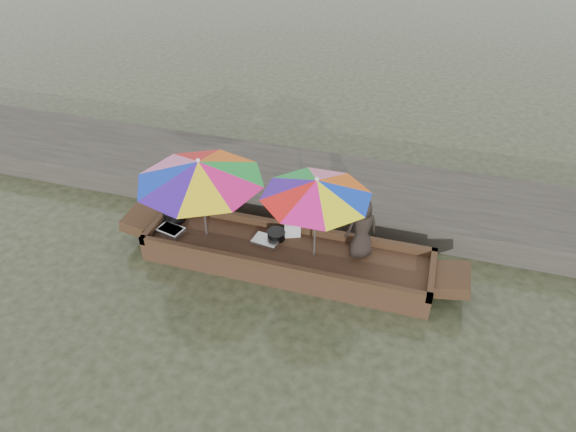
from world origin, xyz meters
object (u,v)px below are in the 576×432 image
(tray_crayfish, at_px, (171,231))
(tray_scallop, at_px, (266,241))
(umbrella_bow, at_px, (203,199))
(cooking_pot, at_px, (174,215))
(supply_bag, at_px, (292,228))
(boat_hull, at_px, (286,258))
(umbrella_stern, at_px, (315,218))
(charcoal_grill, at_px, (276,235))
(vendor, at_px, (362,228))

(tray_crayfish, relative_size, tray_scallop, 1.00)
(tray_crayfish, bearing_deg, umbrella_bow, 12.05)
(cooking_pot, bearing_deg, umbrella_bow, -17.95)
(supply_bag, bearing_deg, boat_hull, -86.39)
(tray_crayfish, bearing_deg, umbrella_stern, 2.97)
(charcoal_grill, bearing_deg, tray_crayfish, -168.42)
(cooking_pot, distance_m, tray_scallop, 1.84)
(tray_crayfish, bearing_deg, supply_bag, 15.64)
(boat_hull, relative_size, tray_scallop, 10.96)
(boat_hull, relative_size, tray_crayfish, 10.96)
(tray_scallop, xyz_separation_m, supply_bag, (0.37, 0.35, 0.10))
(cooking_pot, height_order, umbrella_bow, umbrella_bow)
(boat_hull, bearing_deg, umbrella_stern, 0.00)
(tray_crayfish, relative_size, vendor, 0.41)
(boat_hull, height_order, charcoal_grill, charcoal_grill)
(boat_hull, relative_size, charcoal_grill, 16.00)
(cooking_pot, relative_size, tray_crayfish, 0.91)
(charcoal_grill, relative_size, supply_bag, 1.11)
(umbrella_stern, bearing_deg, tray_scallop, 173.49)
(cooking_pot, distance_m, vendor, 3.48)
(boat_hull, relative_size, supply_bag, 17.75)
(umbrella_stern, bearing_deg, tray_crayfish, -177.03)
(tray_crayfish, distance_m, vendor, 3.40)
(cooking_pot, height_order, tray_scallop, cooking_pot)
(boat_hull, xyz_separation_m, tray_scallop, (-0.40, 0.10, 0.21))
(tray_scallop, relative_size, umbrella_stern, 0.25)
(vendor, height_order, umbrella_stern, umbrella_stern)
(supply_bag, bearing_deg, umbrella_bow, -162.84)
(cooking_pot, xyz_separation_m, supply_bag, (2.21, 0.21, 0.02))
(vendor, xyz_separation_m, umbrella_stern, (-0.73, -0.25, 0.22))
(supply_bag, distance_m, umbrella_bow, 1.66)
(vendor, bearing_deg, umbrella_stern, -12.51)
(tray_scallop, bearing_deg, tray_crayfish, -172.15)
(cooking_pot, relative_size, umbrella_stern, 0.23)
(umbrella_bow, bearing_deg, supply_bag, 17.16)
(tray_scallop, distance_m, vendor, 1.71)
(charcoal_grill, xyz_separation_m, supply_bag, (0.23, 0.20, 0.06))
(cooking_pot, xyz_separation_m, tray_crayfish, (0.12, -0.38, -0.06))
(cooking_pot, distance_m, umbrella_bow, 1.03)
(tray_scallop, distance_m, umbrella_bow, 1.32)
(cooking_pot, height_order, charcoal_grill, cooking_pot)
(vendor, bearing_deg, supply_bag, -40.54)
(cooking_pot, bearing_deg, boat_hull, -6.20)
(tray_crayfish, relative_size, charcoal_grill, 1.46)
(tray_scallop, bearing_deg, cooking_pot, 175.60)
(tray_scallop, bearing_deg, supply_bag, 43.06)
(boat_hull, xyz_separation_m, vendor, (1.22, 0.25, 0.73))
(boat_hull, bearing_deg, tray_crayfish, -176.35)
(boat_hull, relative_size, vendor, 4.46)
(boat_hull, distance_m, supply_bag, 0.54)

